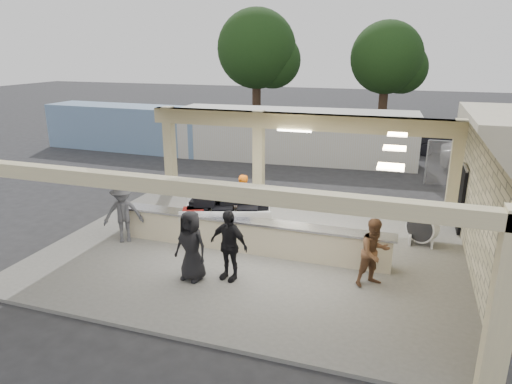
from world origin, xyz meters
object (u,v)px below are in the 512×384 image
(passenger_b, at_px, (229,245))
(passenger_d, at_px, (191,246))
(baggage_counter, at_px, (252,236))
(passenger_a, at_px, (374,253))
(drum_fan, at_px, (422,228))
(passenger_c, at_px, (123,213))
(luggage_cart, at_px, (226,208))
(baggage_handler, at_px, (242,201))
(car_white_a, at_px, (503,157))
(car_dark, at_px, (452,141))
(container_white, at_px, (295,135))
(container_blue, at_px, (128,127))

(passenger_b, xyz_separation_m, passenger_d, (-0.90, -0.32, -0.01))
(baggage_counter, xyz_separation_m, passenger_a, (3.57, -0.94, 0.40))
(drum_fan, distance_m, passenger_c, 9.14)
(baggage_counter, xyz_separation_m, passenger_c, (-3.98, -0.56, 0.43))
(luggage_cart, relative_size, passenger_d, 1.71)
(baggage_handler, bearing_deg, car_white_a, 159.04)
(baggage_handler, relative_size, passenger_a, 1.03)
(car_dark, bearing_deg, passenger_d, 154.55)
(luggage_cart, height_order, drum_fan, luggage_cart)
(passenger_d, xyz_separation_m, container_white, (-0.76, 14.21, 0.34))
(car_white_a, bearing_deg, car_dark, 35.02)
(passenger_c, height_order, passenger_d, passenger_d)
(car_white_a, bearing_deg, passenger_d, 151.54)
(drum_fan, bearing_deg, car_white_a, 100.60)
(baggage_counter, height_order, container_blue, container_blue)
(baggage_handler, relative_size, car_white_a, 0.33)
(passenger_d, distance_m, container_white, 14.24)
(passenger_b, height_order, container_white, container_white)
(passenger_a, bearing_deg, drum_fan, 28.78)
(drum_fan, height_order, passenger_a, passenger_a)
(baggage_handler, bearing_deg, car_dark, 172.83)
(car_dark, xyz_separation_m, container_white, (-8.21, -4.09, 0.58))
(baggage_handler, xyz_separation_m, passenger_a, (4.48, -2.63, -0.03))
(passenger_a, bearing_deg, container_blue, 101.26)
(container_blue, bearing_deg, passenger_d, -49.87)
(passenger_c, xyz_separation_m, car_dark, (10.52, 16.76, -0.22))
(car_dark, relative_size, container_blue, 0.48)
(car_white_a, bearing_deg, luggage_cart, 144.17)
(luggage_cart, xyz_separation_m, container_white, (-0.45, 11.09, 0.39))
(passenger_a, xyz_separation_m, car_white_a, (5.06, 13.61, -0.19))
(baggage_handler, distance_m, passenger_a, 5.19)
(baggage_handler, height_order, car_white_a, baggage_handler)
(container_white, bearing_deg, container_blue, 177.99)
(drum_fan, relative_size, container_white, 0.08)
(passenger_a, relative_size, passenger_b, 0.94)
(passenger_b, distance_m, passenger_d, 0.96)
(passenger_a, height_order, container_blue, container_blue)
(passenger_a, height_order, car_dark, passenger_a)
(baggage_counter, relative_size, drum_fan, 7.76)
(luggage_cart, bearing_deg, car_dark, 44.62)
(passenger_a, relative_size, car_white_a, 0.32)
(luggage_cart, distance_m, container_blue, 15.25)
(drum_fan, distance_m, baggage_handler, 5.71)
(baggage_counter, xyz_separation_m, baggage_handler, (-0.91, 1.69, 0.43))
(car_white_a, bearing_deg, passenger_c, 140.76)
(baggage_counter, distance_m, passenger_c, 4.04)
(passenger_d, relative_size, car_white_a, 0.33)
(luggage_cart, xyz_separation_m, container_blue, (-10.77, 10.79, 0.32))
(passenger_c, height_order, container_white, container_white)
(passenger_d, bearing_deg, container_blue, 139.14)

